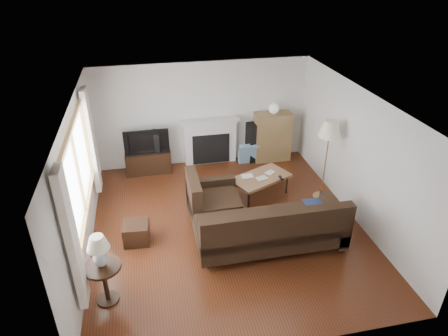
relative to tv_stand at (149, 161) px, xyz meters
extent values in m
cube|color=#502411|center=(1.37, -2.48, -0.26)|extent=(5.10, 5.60, 0.04)
cube|color=white|center=(1.37, -2.48, 2.24)|extent=(5.10, 5.60, 0.04)
cube|color=white|center=(1.37, 0.27, 0.99)|extent=(5.00, 0.04, 2.50)
cube|color=white|center=(1.37, -5.23, 0.99)|extent=(5.00, 0.04, 2.50)
cube|color=white|center=(-1.13, -2.48, 0.99)|extent=(0.04, 5.50, 2.50)
cube|color=white|center=(3.87, -2.48, 0.99)|extent=(0.04, 5.50, 2.50)
cube|color=brown|center=(-1.08, -2.68, 1.29)|extent=(0.12, 2.74, 1.54)
cube|color=white|center=(-1.03, -4.20, 1.14)|extent=(0.10, 0.35, 2.10)
cube|color=white|center=(-1.03, -1.16, 1.14)|extent=(0.10, 0.35, 2.10)
cube|color=white|center=(1.52, 0.16, 0.31)|extent=(1.40, 0.26, 1.15)
cube|color=black|center=(0.00, 0.00, 0.00)|extent=(1.05, 0.47, 0.52)
imported|color=black|center=(0.00, 0.00, 0.55)|extent=(1.02, 0.13, 0.58)
cube|color=black|center=(0.23, 0.03, 0.23)|extent=(0.39, 0.41, 0.99)
cube|color=black|center=(2.56, 0.05, 0.23)|extent=(0.33, 0.37, 0.98)
cube|color=olive|center=(3.04, 0.03, 0.35)|extent=(0.89, 0.42, 1.22)
sphere|color=white|center=(3.04, 0.03, 1.08)|extent=(0.25, 0.25, 0.25)
cube|color=black|center=(1.98, -3.20, 0.19)|extent=(2.81, 2.05, 0.91)
cube|color=#8E6544|center=(2.28, -1.58, -0.02)|extent=(1.39, 1.12, 0.48)
cube|color=black|center=(-0.33, -2.60, -0.07)|extent=(0.48, 0.48, 0.38)
cube|color=#B1843D|center=(3.55, -1.90, 0.61)|extent=(0.58, 0.58, 1.74)
cube|color=black|center=(-0.78, -3.93, 0.08)|extent=(0.54, 0.54, 0.68)
cube|color=silver|center=(-0.78, -3.93, 0.68)|extent=(0.32, 0.32, 0.52)
camera|label=1|loc=(0.05, -8.53, 4.38)|focal=32.00mm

